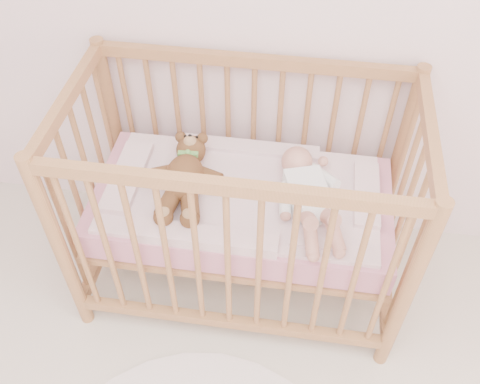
# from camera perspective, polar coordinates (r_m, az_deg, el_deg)

# --- Properties ---
(crib) EXTENTS (1.36, 0.76, 1.00)m
(crib) POSITION_cam_1_polar(r_m,az_deg,el_deg) (2.22, 0.19, -1.19)
(crib) COLOR #B57A4C
(crib) RESTS_ON floor
(mattress) EXTENTS (1.22, 0.62, 0.13)m
(mattress) POSITION_cam_1_polar(r_m,az_deg,el_deg) (2.23, 0.19, -1.44)
(mattress) COLOR pink
(mattress) RESTS_ON crib
(blanket) EXTENTS (1.10, 0.58, 0.06)m
(blanket) POSITION_cam_1_polar(r_m,az_deg,el_deg) (2.18, 0.20, -0.13)
(blanket) COLOR pink
(blanket) RESTS_ON mattress
(baby) EXTENTS (0.44, 0.63, 0.14)m
(baby) POSITION_cam_1_polar(r_m,az_deg,el_deg) (2.10, 7.20, 0.09)
(baby) COLOR white
(baby) RESTS_ON blanket
(teddy_bear) EXTENTS (0.38, 0.52, 0.14)m
(teddy_bear) POSITION_cam_1_polar(r_m,az_deg,el_deg) (2.14, -5.97, 1.71)
(teddy_bear) COLOR brown
(teddy_bear) RESTS_ON blanket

